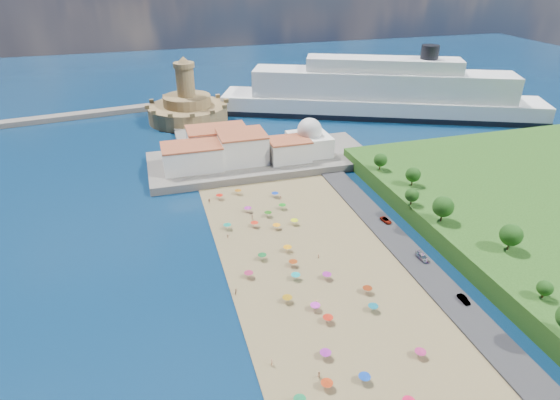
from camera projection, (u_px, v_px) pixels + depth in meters
name	position (u px, v px, depth m)	size (l,w,h in m)	color
ground	(292.00, 269.00, 127.62)	(700.00, 700.00, 0.00)	#071938
terrace	(261.00, 160.00, 191.44)	(90.00, 36.00, 3.00)	#59544C
jetty	(196.00, 138.00, 215.83)	(18.00, 70.00, 2.40)	#59544C
waterfront_buildings	(229.00, 148.00, 185.77)	(57.00, 29.00, 11.00)	silver
domed_building	(309.00, 140.00, 191.26)	(16.00, 16.00, 15.00)	silver
fortress	(188.00, 108.00, 238.77)	(40.00, 40.00, 32.40)	#99804C
cruise_ship	(380.00, 95.00, 244.92)	(163.07, 89.66, 36.55)	black
beach_parasols	(308.00, 294.00, 114.60)	(31.93, 116.93, 2.20)	gray
beachgoers	(273.00, 276.00, 122.69)	(30.62, 98.07, 1.89)	tan
parked_cars	(416.00, 251.00, 132.91)	(2.65, 44.36, 1.42)	gray
hillside_trees	(471.00, 227.00, 127.20)	(16.84, 108.61, 8.00)	#382314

